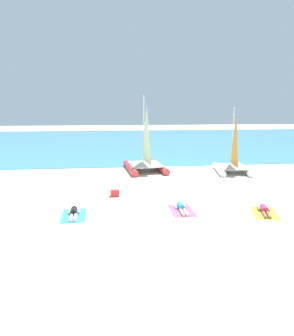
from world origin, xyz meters
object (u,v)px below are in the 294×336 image
object	(u,v)px
towel_middle	(182,210)
towel_right	(265,213)
sailboat_red	(145,160)
sunbather_middle	(181,207)
towel_left	(74,216)
sailboat_white	(233,163)
sunbather_left	(74,212)
sunbather_right	(265,210)
cooler_box	(115,193)

from	to	relation	value
towel_middle	towel_right	xyz separation A→B (m)	(3.82, -0.77, 0.00)
towel_middle	sailboat_red	bearing A→B (deg)	94.74
sailboat_red	sunbather_middle	bearing A→B (deg)	-91.09
sailboat_red	towel_left	size ratio (longest dim) A/B	3.04
sailboat_white	sunbather_left	bearing A→B (deg)	-133.67
towel_right	sunbather_right	world-z (taller)	sunbather_right
sailboat_red	sunbather_left	xyz separation A→B (m)	(-4.33, -9.43, -0.73)
sailboat_white	sailboat_red	bearing A→B (deg)	178.14
sailboat_white	sunbather_right	xyz separation A→B (m)	(-1.91, -8.75, -0.60)
towel_left	towel_right	distance (m)	8.95
sunbather_left	towel_middle	xyz separation A→B (m)	(5.11, 0.07, -0.13)
sunbather_right	cooler_box	bearing A→B (deg)	171.08
sunbather_left	sunbather_right	xyz separation A→B (m)	(8.95, -0.63, 0.00)
sunbather_middle	towel_right	size ratio (longest dim) A/B	0.82
sailboat_red	sunbather_right	world-z (taller)	sailboat_red
towel_middle	towel_right	size ratio (longest dim) A/B	1.00
sunbather_left	sunbather_right	distance (m)	8.97
sailboat_white	towel_right	xyz separation A→B (m)	(-1.93, -8.81, -0.72)
towel_middle	sunbather_middle	bearing A→B (deg)	89.53
sailboat_red	sunbather_right	xyz separation A→B (m)	(4.62, -10.07, -0.73)
towel_left	towel_middle	world-z (taller)	same
sailboat_red	sunbather_middle	distance (m)	9.36
sunbather_left	sunbather_right	size ratio (longest dim) A/B	1.02
sailboat_white	towel_left	size ratio (longest dim) A/B	2.58
sunbather_left	sailboat_red	bearing A→B (deg)	61.88
sunbather_middle	sailboat_white	bearing A→B (deg)	54.68
sailboat_red	towel_right	size ratio (longest dim) A/B	3.04
sunbather_left	towel_right	distance (m)	8.96
sailboat_white	sunbather_left	world-z (taller)	sailboat_white
towel_left	sunbather_left	xyz separation A→B (m)	(-0.00, 0.07, 0.13)
towel_left	sunbather_left	size ratio (longest dim) A/B	1.21
towel_middle	sunbather_middle	world-z (taller)	sunbather_middle
cooler_box	towel_left	bearing A→B (deg)	-123.66
cooler_box	towel_right	bearing A→B (deg)	-26.49
sailboat_white	sunbather_left	xyz separation A→B (m)	(-10.86, -8.11, -0.60)
sailboat_white	towel_right	bearing A→B (deg)	-92.78
sunbather_right	sunbather_left	bearing A→B (deg)	-166.95
sailboat_red	sailboat_white	world-z (taller)	sailboat_red
towel_middle	sunbather_middle	size ratio (longest dim) A/B	1.22
sailboat_white	towel_middle	world-z (taller)	sailboat_white
sunbather_left	towel_right	xyz separation A→B (m)	(8.93, -0.70, -0.13)
sailboat_red	cooler_box	distance (m)	7.09
towel_left	sunbather_left	distance (m)	0.14
sunbather_right	cooler_box	xyz separation A→B (m)	(-7.04, 3.43, 0.05)
sailboat_red	towel_right	xyz separation A→B (m)	(4.60, -10.13, -0.86)
towel_left	towel_middle	distance (m)	5.10
cooler_box	sunbather_middle	bearing A→B (deg)	-39.83
sailboat_white	sunbather_middle	bearing A→B (deg)	-116.22
sunbather_middle	sunbather_left	bearing A→B (deg)	-178.01
sailboat_white	towel_middle	distance (m)	9.92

